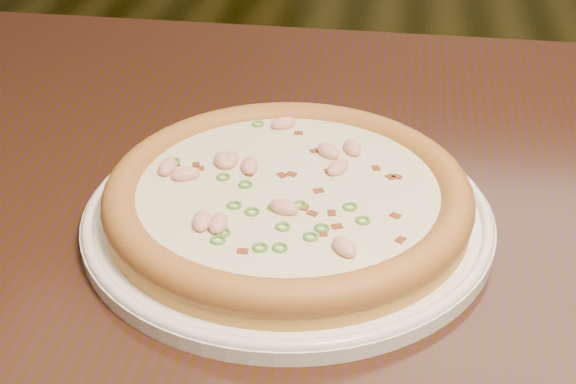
# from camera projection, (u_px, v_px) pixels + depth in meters

# --- Properties ---
(hero_table) EXTENTS (1.20, 0.80, 0.75)m
(hero_table) POSITION_uv_depth(u_px,v_px,m) (425.00, 293.00, 0.74)
(hero_table) COLOR black
(hero_table) RESTS_ON ground
(plate) EXTENTS (0.33, 0.33, 0.02)m
(plate) POSITION_uv_depth(u_px,v_px,m) (288.00, 214.00, 0.65)
(plate) COLOR white
(plate) RESTS_ON hero_table
(pizza) EXTENTS (0.30, 0.30, 0.03)m
(pizza) POSITION_uv_depth(u_px,v_px,m) (288.00, 195.00, 0.64)
(pizza) COLOR gold
(pizza) RESTS_ON plate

